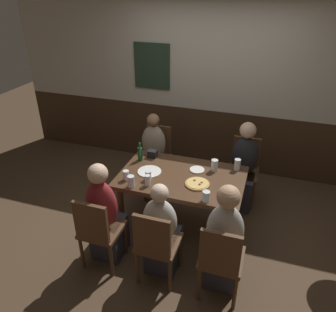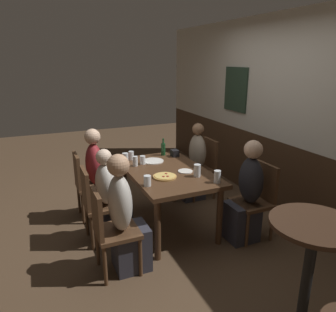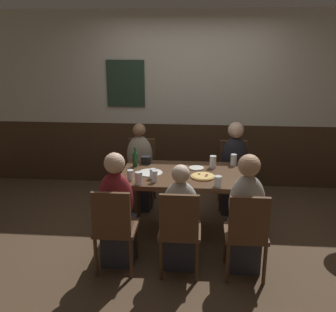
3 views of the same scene
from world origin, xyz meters
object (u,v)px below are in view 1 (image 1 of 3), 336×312
(tumbler_water, at_px, (214,166))
(plate_white_large, at_px, (149,172))
(person_mid_near, at_px, (162,235))
(dining_table, at_px, (182,182))
(pint_glass_amber, at_px, (237,165))
(person_right_near, at_px, (224,245))
(pizza, at_px, (197,184))
(beer_glass_half, at_px, (206,197))
(tumbler_short, at_px, (131,182))
(person_right_far, at_px, (242,172))
(pint_glass_pale, at_px, (126,176))
(person_left_near, at_px, (106,219))
(beer_glass_tall, at_px, (148,176))
(chair_mid_near, at_px, (156,243))
(chair_left_near, at_px, (98,229))
(condiment_caddy, at_px, (152,154))
(chair_left_far, at_px, (157,153))
(chair_right_far, at_px, (244,166))
(pint_glass_stout, at_px, (148,181))
(plate_white_small, at_px, (197,170))
(chair_right_near, at_px, (221,258))
(person_left_far, at_px, (153,159))
(beer_bottle_green, at_px, (140,153))

(tumbler_water, relative_size, plate_white_large, 0.51)
(person_mid_near, height_order, plate_white_large, person_mid_near)
(dining_table, xyz_separation_m, pint_glass_amber, (0.58, 0.34, 0.15))
(person_right_near, height_order, pint_glass_amber, person_right_near)
(pint_glass_amber, xyz_separation_m, plate_white_large, (-0.96, -0.38, -0.05))
(pizza, relative_size, beer_glass_half, 2.35)
(tumbler_short, relative_size, plate_white_large, 0.48)
(tumbler_water, bearing_deg, person_right_far, 58.27)
(pint_glass_pale, bearing_deg, plate_white_large, 51.86)
(person_left_near, height_order, tumbler_short, person_left_near)
(person_right_far, bearing_deg, beer_glass_tall, -136.68)
(beer_glass_half, bearing_deg, tumbler_short, 179.94)
(person_right_near, height_order, tumbler_short, person_right_near)
(chair_mid_near, relative_size, chair_left_near, 1.00)
(chair_left_near, relative_size, condiment_caddy, 8.00)
(chair_left_far, relative_size, beer_glass_tall, 8.08)
(beer_glass_half, xyz_separation_m, beer_glass_tall, (-0.70, 0.19, -0.00))
(chair_left_far, height_order, person_right_far, person_right_far)
(chair_right_far, distance_m, pint_glass_stout, 1.52)
(pint_glass_stout, distance_m, plate_white_small, 0.65)
(beer_glass_half, relative_size, pint_glass_amber, 0.84)
(tumbler_short, bearing_deg, beer_glass_half, -0.06)
(chair_right_near, height_order, beer_glass_half, chair_right_near)
(dining_table, relative_size, chair_left_far, 1.61)
(tumbler_short, bearing_deg, person_right_near, -16.66)
(tumbler_water, bearing_deg, chair_left_far, 146.12)
(person_right_near, relative_size, beer_glass_half, 10.58)
(chair_mid_near, bearing_deg, chair_right_far, 70.21)
(chair_left_far, height_order, chair_left_near, same)
(pint_glass_amber, bearing_deg, person_left_far, 163.03)
(chair_mid_near, bearing_deg, pizza, 74.10)
(dining_table, relative_size, tumbler_short, 10.65)
(dining_table, height_order, person_left_far, person_left_far)
(dining_table, distance_m, pint_glass_amber, 0.69)
(chair_right_far, bearing_deg, chair_left_near, -125.74)
(person_right_near, distance_m, pint_glass_amber, 1.08)
(beer_bottle_green, bearing_deg, chair_left_near, -91.81)
(chair_mid_near, height_order, tumbler_short, chair_mid_near)
(person_mid_near, bearing_deg, tumbler_short, 145.13)
(beer_bottle_green, bearing_deg, plate_white_large, -47.98)
(condiment_caddy, bearing_deg, chair_right_far, 26.51)
(beer_glass_half, relative_size, plate_white_small, 0.65)
(pint_glass_pale, bearing_deg, chair_left_near, -95.60)
(pint_glass_amber, bearing_deg, person_left_near, -139.03)
(chair_right_far, bearing_deg, plate_white_small, -125.14)
(condiment_caddy, bearing_deg, tumbler_water, -6.39)
(chair_left_far, bearing_deg, pint_glass_amber, -23.79)
(chair_left_far, xyz_separation_m, pint_glass_stout, (0.33, -1.17, 0.30))
(person_left_far, distance_m, condiment_caddy, 0.52)
(person_right_near, distance_m, beer_glass_half, 0.50)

